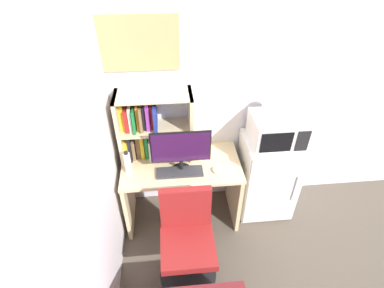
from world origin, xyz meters
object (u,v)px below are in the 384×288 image
desk_fan (287,103)px  wall_corkboard (138,44)px  microwave (277,129)px  keyboard (180,172)px  water_bottle (128,163)px  computer_mouse (216,170)px  desk_chair (187,244)px  monitor (181,149)px  hutch_bookshelf (146,126)px  mini_fridge (267,176)px

desk_fan → wall_corkboard: bearing=169.0°
microwave → desk_fan: (0.04, -0.01, 0.27)m
keyboard → water_bottle: size_ratio=1.79×
computer_mouse → desk_chair: size_ratio=0.09×
desk_fan → wall_corkboard: wall_corkboard is taller
wall_corkboard → monitor: bearing=-51.5°
hutch_bookshelf → desk_fan: size_ratio=2.65×
computer_mouse → desk_chair: 0.69m
keyboard → mini_fridge: (0.91, 0.17, -0.30)m
monitor → desk_fan: bearing=8.1°
hutch_bookshelf → microwave: bearing=-5.5°
hutch_bookshelf → keyboard: 0.52m
hutch_bookshelf → microwave: hutch_bookshelf is taller
hutch_bookshelf → wall_corkboard: size_ratio=1.02×
keyboard → desk_chair: bearing=-87.4°
desk_chair → water_bottle: bearing=130.4°
monitor → computer_mouse: monitor is taller
desk_chair → microwave: bearing=37.8°
hutch_bookshelf → desk_fan: desk_fan is taller
desk_fan → computer_mouse: bearing=-163.8°
mini_fridge → microwave: size_ratio=1.95×
keyboard → mini_fridge: bearing=10.9°
mini_fridge → wall_corkboard: (-1.18, 0.24, 1.33)m
hutch_bookshelf → keyboard: size_ratio=1.58×
computer_mouse → mini_fridge: (0.58, 0.18, -0.30)m
computer_mouse → desk_fan: 0.85m
mini_fridge → microwave: microwave is taller
computer_mouse → microwave: (0.58, 0.19, 0.28)m
water_bottle → desk_chair: size_ratio=0.26×
monitor → water_bottle: 0.49m
keyboard → water_bottle: (-0.46, 0.06, 0.10)m
monitor → desk_chair: size_ratio=0.58×
keyboard → mini_fridge: 0.97m
mini_fridge → microwave: bearing=90.0°
hutch_bookshelf → mini_fridge: size_ratio=0.74×
desk_chair → wall_corkboard: size_ratio=1.38×
monitor → keyboard: bearing=-115.1°
computer_mouse → desk_chair: bearing=-121.6°
monitor → desk_chair: (0.01, -0.55, -0.59)m
monitor → wall_corkboard: 0.93m
desk_fan → desk_chair: bearing=-143.7°
desk_chair → computer_mouse: bearing=58.4°
water_bottle → desk_chair: (0.48, -0.56, -0.45)m
hutch_bookshelf → computer_mouse: (0.61, -0.30, -0.32)m
monitor → microwave: 0.90m
hutch_bookshelf → mini_fridge: 1.35m
mini_fridge → desk_chair: 1.12m
water_bottle → wall_corkboard: bearing=63.1°
mini_fridge → wall_corkboard: size_ratio=1.38×
monitor → keyboard: (-0.02, -0.04, -0.23)m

